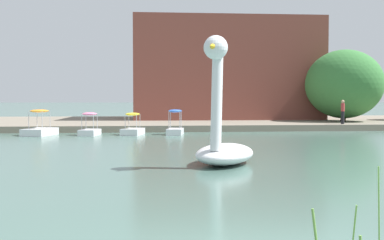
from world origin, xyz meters
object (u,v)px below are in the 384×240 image
Objects in this scene: person_on_path at (343,111)px; swan_boat at (223,139)px; pedal_boat_pink at (90,128)px; pedal_boat_blue at (175,127)px; tree_willow_near_path at (344,84)px; pedal_boat_orange at (40,128)px; pedal_boat_yellow at (133,129)px.

swan_boat is at bearing -124.14° from person_on_path.
pedal_boat_blue is at bearing 0.35° from pedal_boat_pink.
swan_boat is at bearing -122.20° from tree_willow_near_path.
pedal_boat_blue is at bearing -1.21° from pedal_boat_orange.
tree_willow_near_path is 4.87× the size of person_on_path.
pedal_boat_orange is at bearing 178.28° from pedal_boat_yellow.
pedal_boat_yellow is at bearing -1.72° from pedal_boat_orange.
pedal_boat_pink reaches higher than pedal_boat_yellow.
pedal_boat_pink is 0.70× the size of pedal_boat_orange.
swan_boat is 1.64× the size of pedal_boat_orange.
pedal_boat_pink is at bearing -179.20° from pedal_boat_yellow.
swan_boat is at bearing -86.62° from pedal_boat_blue.
pedal_boat_blue reaches higher than pedal_boat_yellow.
swan_boat is 25.85m from tree_willow_near_path.
pedal_boat_pink is 0.22× the size of tree_willow_near_path.
pedal_boat_blue is 1.10× the size of pedal_boat_pink.
person_on_path is (15.35, 3.09, 1.00)m from pedal_boat_yellow.
tree_willow_near_path reaches higher than person_on_path.
pedal_boat_yellow is at bearing 104.10° from swan_boat.
pedal_boat_yellow is 19.11m from tree_willow_near_path.
tree_willow_near_path reaches higher than pedal_boat_pink.
tree_willow_near_path is at bearing 66.31° from person_on_path.
tree_willow_near_path reaches higher than pedal_boat_yellow.
person_on_path is at bearing 7.82° from pedal_boat_orange.
pedal_boat_blue is 8.63m from pedal_boat_orange.
tree_willow_near_path reaches higher than pedal_boat_orange.
pedal_boat_orange is (-5.88, 0.18, 0.03)m from pedal_boat_yellow.
person_on_path is at bearing 9.83° from pedal_boat_pink.
swan_boat is 2.14× the size of pedal_boat_blue.
pedal_boat_pink is at bearing -170.17° from person_on_path.
person_on_path is at bearing 55.86° from swan_boat.
swan_boat is 17.27m from pedal_boat_orange.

